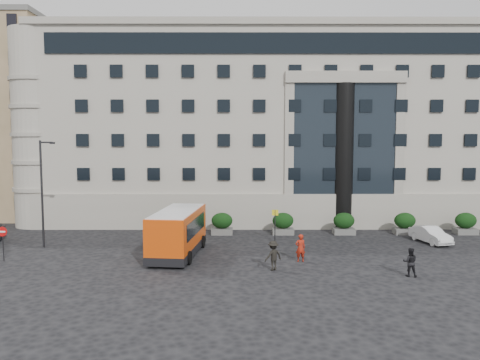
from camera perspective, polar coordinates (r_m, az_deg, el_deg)
The scene contains 21 objects.
ground at distance 32.64m, azimuth -4.83°, elevation -9.36°, with size 120.00×120.00×0.00m, color black.
civic_building at distance 53.63m, azimuth 3.47°, elevation 5.97°, with size 44.00×24.00×18.00m, color #A39D90.
entrance_column at distance 42.88m, azimuth 12.48°, elevation 2.77°, with size 1.80×1.80×13.00m, color black.
apartment_far at distance 75.62m, azimuth -23.40°, elevation 6.80°, with size 13.00×13.00×22.00m, color brown.
hedge_a at distance 40.51m, azimuth -9.61°, elevation -5.24°, with size 1.80×1.26×1.84m.
hedge_b at distance 39.99m, azimuth -2.21°, elevation -5.31°, with size 1.80×1.26×1.84m.
hedge_c at distance 40.14m, azimuth 5.26°, elevation -5.29°, with size 1.80×1.26×1.84m.
hedge_d at distance 40.96m, azimuth 12.55°, elevation -5.18°, with size 1.80×1.26×1.84m.
hedge_e at distance 42.40m, azimuth 19.45°, elevation -5.00°, with size 1.80×1.26×1.84m.
hedge_f at distance 44.41m, azimuth 25.80°, elevation -4.77°, with size 1.80×1.26×1.84m.
street_lamp at distance 37.65m, azimuth -22.93°, elevation -1.06°, with size 1.16×0.18×8.00m.
bus_stop_sign at distance 37.17m, azimuth 4.29°, elevation -4.85°, with size 0.50×0.08×2.52m.
no_entry_sign at distance 34.85m, azimuth -26.97°, elevation -6.19°, with size 0.64×0.16×2.32m.
minibus at distance 33.02m, azimuth -7.59°, elevation -6.13°, with size 3.46×7.79×3.15m.
red_truck at distance 52.64m, azimuth -17.22°, elevation -2.53°, with size 3.16×5.36×2.71m.
parked_car_c at distance 46.68m, azimuth -19.16°, elevation -4.48°, with size 1.74×4.28×1.24m, color black.
parked_car_d at distance 50.47m, azimuth -17.84°, elevation -3.70°, with size 2.18×4.72×1.31m, color black.
white_taxi at distance 39.66m, azimuth 22.20°, elevation -6.18°, with size 1.36×3.91×1.29m, color silver.
pedestrian_a at distance 31.41m, azimuth 7.37°, elevation -8.22°, with size 0.67×0.44×1.84m, color #A42110.
pedestrian_b at distance 29.71m, azimuth 20.02°, elevation -9.38°, with size 0.83×0.65×1.72m, color black.
pedestrian_c at distance 29.28m, azimuth 4.06°, elevation -9.17°, with size 1.19×0.68×1.84m, color black.
Camera 1 is at (2.62, -31.51, 8.08)m, focal length 35.00 mm.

